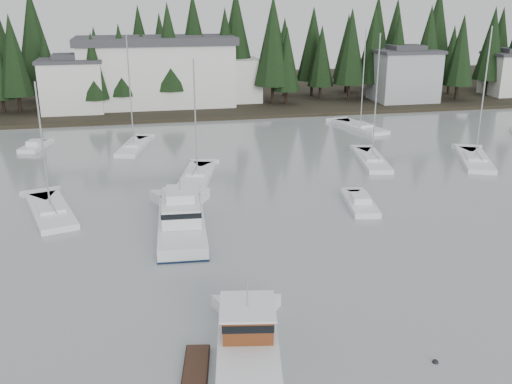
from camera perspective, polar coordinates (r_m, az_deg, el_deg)
far_shore_land at (r=110.93m, az=-7.40°, el=9.79°), size 240.00×54.00×1.00m
conifer_treeline at (r=100.11m, az=-6.87°, el=8.84°), size 200.00×22.00×20.00m
house_west at (r=92.60m, az=-17.90°, el=10.19°), size 9.54×7.42×8.75m
house_east_a at (r=101.38m, az=14.59°, el=11.31°), size 10.60×8.48×9.25m
house_east_b at (r=114.44m, az=24.25°, el=10.83°), size 9.54×7.42×8.25m
harbor_inn at (r=95.44m, az=-8.60°, el=11.79°), size 29.50×11.50×10.90m
lobster_boat_brown at (r=29.35m, az=-0.99°, el=-15.77°), size 5.72×9.61×4.56m
cabin_cruiser_center at (r=44.68m, az=-7.46°, el=-2.92°), size 4.29×11.67×4.93m
sailboat_0 at (r=70.27m, az=-12.09°, el=4.35°), size 4.62×9.35×13.91m
sailboat_3 at (r=67.47m, az=21.04°, el=2.89°), size 6.45×10.12×14.99m
sailboat_5 at (r=50.85m, az=-19.81°, el=-2.01°), size 5.38×9.83×11.57m
sailboat_6 at (r=57.79m, az=-5.88°, el=1.52°), size 4.78×8.76×12.30m
sailboat_7 at (r=80.70m, az=10.38°, el=6.30°), size 5.04×9.97×13.97m
sailboat_8 at (r=64.18m, az=11.50°, el=3.01°), size 4.26×9.77×14.30m
runabout_1 at (r=50.36m, az=10.38°, el=-1.27°), size 3.16×6.44×1.42m
runabout_3 at (r=73.62m, az=-21.21°, el=4.17°), size 3.47×5.48×1.42m
mooring_buoy_dark at (r=30.90m, az=17.48°, el=-15.95°), size 0.32×0.32×0.32m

